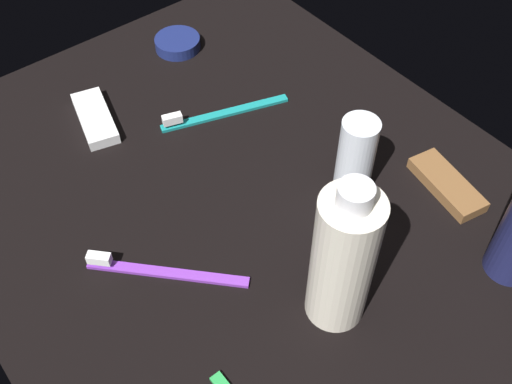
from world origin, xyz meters
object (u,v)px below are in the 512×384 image
bodywash_bottle (343,259)px  deodorant_stick (356,158)px  toothbrush_teal (217,113)px  snack_bar_white (95,118)px  snack_bar_brown (447,184)px  toothbrush_purple (157,270)px  cream_tin_left (178,43)px

bodywash_bottle → deodorant_stick: (10.74, -12.85, -3.43)cm
bodywash_bottle → toothbrush_teal: bearing=-13.9°
snack_bar_white → snack_bar_brown: 46.30cm
deodorant_stick → snack_bar_white: size_ratio=1.04×
snack_bar_white → snack_bar_brown: same height
toothbrush_teal → toothbrush_purple: size_ratio=1.26×
toothbrush_purple → snack_bar_white: toothbrush_purple is taller
snack_bar_brown → deodorant_stick: bearing=61.5°
snack_bar_brown → toothbrush_teal: bearing=37.6°
snack_bar_white → snack_bar_brown: bearing=-128.8°
cream_tin_left → snack_bar_brown: bearing=-167.3°
deodorant_stick → snack_bar_brown: bearing=-129.1°
bodywash_bottle → deodorant_stick: 17.10cm
toothbrush_purple → snack_bar_brown: 36.10cm
deodorant_stick → cream_tin_left: 36.75cm
deodorant_stick → snack_bar_brown: (-7.36, -9.05, -4.67)cm
snack_bar_white → cream_tin_left: (6.70, -17.79, 0.12)cm
snack_bar_white → bodywash_bottle: bearing=-157.4°
snack_bar_brown → cream_tin_left: 44.92cm
bodywash_bottle → toothbrush_purple: bearing=39.1°
bodywash_bottle → deodorant_stick: size_ratio=1.78×
deodorant_stick → snack_bar_brown: deodorant_stick is taller
toothbrush_teal → snack_bar_white: bearing=55.4°
toothbrush_purple → snack_bar_white: bearing=-14.3°
toothbrush_teal → toothbrush_purple: (-16.11, 19.96, 0.00)cm
bodywash_bottle → toothbrush_teal: size_ratio=1.10×
deodorant_stick → toothbrush_teal: size_ratio=0.62×
toothbrush_purple → deodorant_stick: bearing=-99.8°
deodorant_stick → cream_tin_left: size_ratio=1.59×
bodywash_bottle → cream_tin_left: bearing=-14.3°
deodorant_stick → bodywash_bottle: bearing=129.9°
bodywash_bottle → toothbrush_teal: (31.21, -7.71, -8.25)cm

